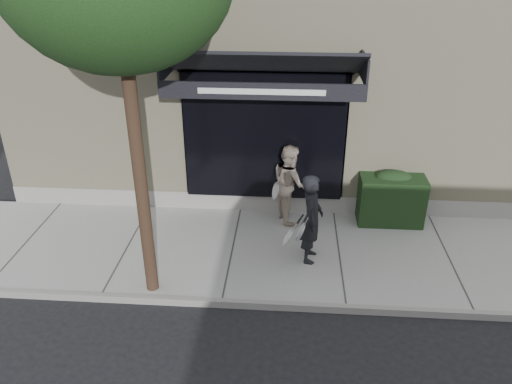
{
  "coord_description": "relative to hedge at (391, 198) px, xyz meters",
  "views": [
    {
      "loc": [
        -0.99,
        -7.89,
        5.34
      ],
      "look_at": [
        -1.6,
        0.6,
        1.02
      ],
      "focal_mm": 35.0,
      "sensor_mm": 36.0,
      "label": 1
    }
  ],
  "objects": [
    {
      "name": "hedge",
      "position": [
        0.0,
        0.0,
        0.0
      ],
      "size": [
        1.3,
        0.7,
        1.14
      ],
      "color": "black",
      "rests_on": "sidewalk"
    },
    {
      "name": "building_facade",
      "position": [
        -1.11,
        3.71,
        2.08
      ],
      "size": [
        14.3,
        8.04,
        5.64
      ],
      "color": "beige",
      "rests_on": "ground"
    },
    {
      "name": "sidewalk",
      "position": [
        -1.1,
        -1.25,
        -0.6
      ],
      "size": [
        20.0,
        3.0,
        0.12
      ],
      "primitive_type": "cube",
      "color": "#999A94",
      "rests_on": "ground"
    },
    {
      "name": "curb",
      "position": [
        -1.1,
        -2.8,
        -0.59
      ],
      "size": [
        20.0,
        0.1,
        0.14
      ],
      "primitive_type": "cube",
      "color": "gray",
      "rests_on": "ground"
    },
    {
      "name": "pedestrian_back",
      "position": [
        -2.06,
        -0.05,
        0.28
      ],
      "size": [
        0.86,
        0.96,
        1.63
      ],
      "color": "#BCA896",
      "rests_on": "sidewalk"
    },
    {
      "name": "pedestrian_front",
      "position": [
        -1.66,
        -1.49,
        0.29
      ],
      "size": [
        0.73,
        0.82,
        1.67
      ],
      "color": "black",
      "rests_on": "sidewalk"
    },
    {
      "name": "ground",
      "position": [
        -1.1,
        -1.25,
        -0.66
      ],
      "size": [
        80.0,
        80.0,
        0.0
      ],
      "primitive_type": "plane",
      "color": "black",
      "rests_on": "ground"
    }
  ]
}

